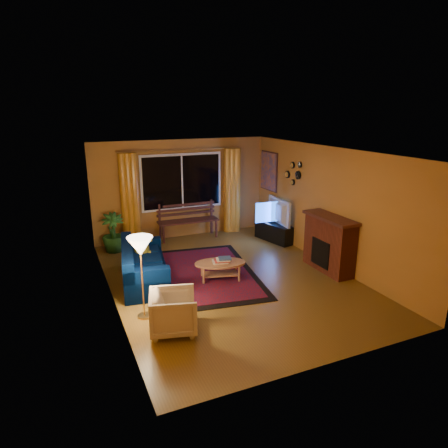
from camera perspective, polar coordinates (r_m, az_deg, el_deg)
name	(u,v)px	position (r m, az deg, el deg)	size (l,w,h in m)	color
floor	(230,279)	(7.97, 0.87, -7.89)	(4.50, 6.00, 0.02)	brown
ceiling	(231,151)	(7.30, 0.96, 10.43)	(4.50, 6.00, 0.02)	white
wall_back	(182,189)	(10.28, -6.09, 4.99)	(4.50, 0.02, 2.50)	#BE7D33
wall_left	(108,232)	(6.95, -16.30, -1.17)	(0.02, 6.00, 2.50)	#BE7D33
wall_right	(328,206)	(8.70, 14.60, 2.44)	(0.02, 6.00, 2.50)	#BE7D33
window	(182,182)	(10.18, -6.01, 6.02)	(2.00, 0.02, 1.30)	black
curtain_rod	(182,150)	(10.03, -6.07, 10.48)	(0.03, 0.03, 3.20)	#BF8C3F
curtain_left	(130,200)	(9.87, -13.32, 3.38)	(0.36, 0.36, 2.24)	orange
curtain_right	(232,191)	(10.66, 1.09, 4.78)	(0.36, 0.36, 2.24)	orange
bench	(188,230)	(10.31, -5.10, -0.79)	(1.55, 0.45, 0.46)	#411F19
potted_plant	(113,233)	(9.63, -15.58, -1.20)	(0.51, 0.51, 0.91)	#235B1E
sofa	(144,263)	(7.85, -11.34, -5.54)	(0.80, 1.87, 0.76)	black
dog	(141,244)	(8.16, -11.75, -2.83)	(0.34, 0.47, 0.51)	olive
armchair	(173,310)	(6.15, -7.24, -12.08)	(0.68, 0.63, 0.70)	beige
floor_lamp	(142,279)	(6.46, -11.61, -7.64)	(0.22, 0.22, 1.35)	#BF8C3F
rug	(206,273)	(8.22, -2.60, -6.98)	(1.92, 3.03, 0.02)	maroon
coffee_table	(220,271)	(7.87, -0.55, -6.71)	(1.00, 1.00, 0.36)	#B07652
tv_console	(274,232)	(10.16, 7.21, -1.14)	(0.36, 1.09, 0.45)	black
television	(275,211)	(10.01, 7.32, 1.82)	(1.09, 0.14, 0.63)	black
fireplace	(329,245)	(8.46, 14.79, -2.90)	(0.40, 1.20, 1.10)	maroon
mirror_cluster	(293,172)	(9.59, 9.83, 7.36)	(0.06, 0.60, 0.56)	black
painting	(269,171)	(10.59, 6.41, 7.51)	(0.04, 0.76, 0.96)	orange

